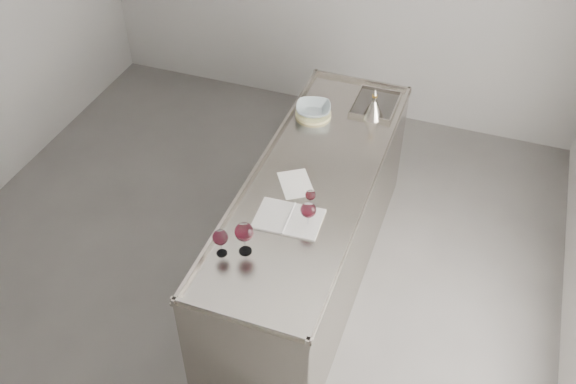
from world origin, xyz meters
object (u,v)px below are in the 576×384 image
(counter, at_px, (311,229))
(wine_funnel, at_px, (374,109))
(wine_glass_left, at_px, (220,238))
(wine_glass_right, at_px, (308,211))
(wine_glass_small, at_px, (310,196))
(ceramic_bowl, at_px, (313,109))
(wine_glass_middle, at_px, (244,233))
(notebook, at_px, (289,219))

(counter, xyz_separation_m, wine_funnel, (0.19, 0.77, 0.54))
(wine_glass_left, xyz_separation_m, wine_glass_right, (0.38, 0.36, 0.01))
(counter, bearing_deg, wine_glass_left, -109.08)
(wine_glass_small, bearing_deg, ceramic_bowl, 107.02)
(wine_glass_middle, distance_m, ceramic_bowl, 1.39)
(notebook, bearing_deg, wine_glass_middle, -116.75)
(wine_glass_middle, distance_m, notebook, 0.38)
(wine_glass_left, bearing_deg, wine_glass_right, 43.45)
(notebook, bearing_deg, ceramic_bowl, 97.39)
(wine_glass_middle, height_order, ceramic_bowl, wine_glass_middle)
(counter, height_order, wine_glass_middle, wine_glass_middle)
(wine_glass_middle, xyz_separation_m, notebook, (0.14, 0.32, -0.14))
(counter, bearing_deg, notebook, -92.22)
(counter, height_order, notebook, counter)
(wine_glass_small, xyz_separation_m, wine_funnel, (0.12, 1.04, -0.02))
(wine_glass_right, bearing_deg, wine_glass_left, -136.55)
(wine_glass_left, height_order, notebook, wine_glass_left)
(wine_glass_middle, height_order, notebook, wine_glass_middle)
(wine_glass_left, relative_size, wine_funnel, 0.76)
(wine_glass_middle, bearing_deg, notebook, 66.29)
(wine_glass_right, relative_size, notebook, 0.45)
(counter, distance_m, wine_glass_middle, 0.97)
(notebook, xyz_separation_m, wine_funnel, (0.21, 1.19, 0.06))
(ceramic_bowl, distance_m, wine_funnel, 0.42)
(notebook, relative_size, wine_funnel, 1.77)
(wine_glass_middle, height_order, wine_glass_right, wine_glass_middle)
(ceramic_bowl, bearing_deg, wine_glass_right, -73.47)
(wine_glass_right, height_order, wine_glass_small, wine_glass_right)
(ceramic_bowl, height_order, wine_funnel, wine_funnel)
(wine_glass_small, bearing_deg, wine_glass_left, -123.17)
(wine_glass_left, distance_m, wine_glass_middle, 0.13)
(ceramic_bowl, bearing_deg, wine_glass_small, -72.98)
(counter, relative_size, wine_glass_right, 13.46)
(wine_glass_middle, distance_m, wine_glass_right, 0.41)
(wine_glass_middle, relative_size, wine_funnel, 0.92)
(wine_glass_left, distance_m, notebook, 0.48)
(wine_funnel, bearing_deg, wine_glass_small, -96.82)
(wine_glass_small, bearing_deg, wine_funnel, 83.18)
(wine_funnel, bearing_deg, wine_glass_middle, -103.12)
(wine_glass_right, xyz_separation_m, wine_glass_small, (-0.04, 0.16, -0.04))
(counter, xyz_separation_m, wine_glass_small, (0.07, -0.27, 0.56))
(wine_glass_small, xyz_separation_m, ceramic_bowl, (-0.28, 0.92, -0.04))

